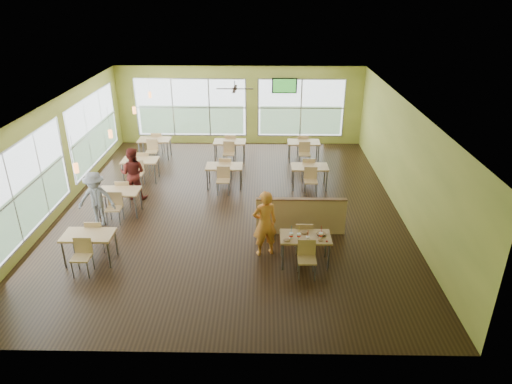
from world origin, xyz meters
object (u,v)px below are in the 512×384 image
at_px(man_plaid, 265,223).
at_px(half_wall_divider, 301,216).
at_px(food_basket, 321,234).
at_px(main_table, 305,240).

bearing_deg(man_plaid, half_wall_divider, -151.48).
bearing_deg(man_plaid, food_basket, 146.82).
distance_m(main_table, man_plaid, 1.08).
xyz_separation_m(man_plaid, food_basket, (1.35, -0.35, -0.08)).
bearing_deg(man_plaid, main_table, 138.79).
bearing_deg(half_wall_divider, food_basket, -74.90).
xyz_separation_m(main_table, food_basket, (0.38, 0.05, 0.15)).
bearing_deg(half_wall_divider, man_plaid, -132.77).
height_order(main_table, food_basket, main_table).
relative_size(half_wall_divider, food_basket, 10.24).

